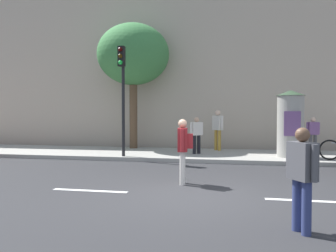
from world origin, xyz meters
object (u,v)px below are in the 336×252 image
Objects in this scene: pedestrian_tallest at (183,145)px; pedestrian_with_bag at (218,126)px; pedestrian_with_backpack at (197,133)px; street_tree at (133,55)px; traffic_light at (122,83)px; poster_column at (290,123)px; pedestrian_in_red_top at (313,132)px; pedestrian_near_pole at (302,172)px.

pedestrian_tallest is 0.92× the size of pedestrian_with_bag.
street_tree is at bearing 151.38° from pedestrian_with_backpack.
traffic_light is at bearing -80.19° from street_tree.
traffic_light is 3.60m from pedestrian_with_backpack.
pedestrian_tallest is (3.55, -7.26, -3.55)m from street_tree.
poster_column is 1.53× the size of pedestrian_tallest.
traffic_light is 2.79× the size of pedestrian_with_backpack.
pedestrian_in_red_top is at bearing 57.69° from pedestrian_tallest.
pedestrian_near_pole is 1.06× the size of pedestrian_in_red_top.
street_tree is 8.67m from pedestrian_in_red_top.
pedestrian_with_bag reaches higher than pedestrian_near_pole.
pedestrian_in_red_top is at bearing -1.78° from pedestrian_with_bag.
pedestrian_tallest is (2.99, -4.03, -1.98)m from traffic_light.
poster_column is 3.40m from pedestrian_with_bag.
pedestrian_with_backpack is (-2.64, 8.79, 0.09)m from pedestrian_near_pole.
traffic_light reaches higher than pedestrian_with_backpack.
poster_column is at bearing 83.64° from pedestrian_near_pole.
street_tree is 3.94× the size of pedestrian_in_red_top.
pedestrian_with_backpack is 1.72m from pedestrian_with_bag.
pedestrian_near_pole is at bearing -60.98° from street_tree.
traffic_light is 1.66× the size of poster_column.
pedestrian_with_backpack is at bearing 93.52° from pedestrian_tallest.
street_tree is 5.16m from pedestrian_with_bag.
poster_column is 1.68× the size of pedestrian_with_backpack.
poster_column reaches higher than pedestrian_tallest.
pedestrian_near_pole is at bearing -54.97° from pedestrian_tallest.
poster_column is 1.59× the size of pedestrian_near_pole.
pedestrian_tallest is 8.18m from pedestrian_in_red_top.
pedestrian_tallest is at bearing -93.34° from pedestrian_with_bag.
pedestrian_near_pole is at bearing -73.29° from pedestrian_with_backpack.
pedestrian_with_bag is at bearing 146.61° from poster_column.
traffic_light is 2.80× the size of pedestrian_in_red_top.
pedestrian_with_bag is at bearing 63.93° from pedestrian_with_backpack.
pedestrian_near_pole is (2.30, -3.28, -0.06)m from pedestrian_tallest.
street_tree is 3.92× the size of pedestrian_with_backpack.
traffic_light is 8.14m from pedestrian_in_red_top.
street_tree is at bearing 116.04° from pedestrian_tallest.
pedestrian_with_bag is at bearing -3.16° from street_tree.
traffic_light is 2.53× the size of pedestrian_tallest.
pedestrian_near_pole is at bearing -79.62° from pedestrian_with_bag.
pedestrian_with_bag is at bearing 178.22° from pedestrian_in_red_top.
pedestrian_with_backpack is (3.21, -1.75, -3.51)m from street_tree.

